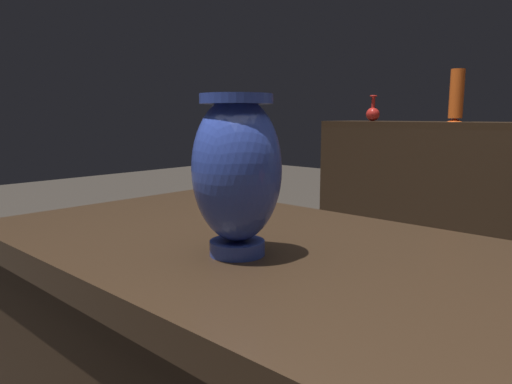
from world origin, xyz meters
The scene contains 3 objects.
vase_centerpiece centered at (-0.01, -0.09, 0.94)m, with size 0.15×0.15×0.26m.
shelf_vase_far_left centered at (-1.04, 2.21, 1.04)m, with size 0.09×0.09×0.17m.
shelf_vase_left centered at (-0.52, 2.24, 1.14)m, with size 0.09×0.09×0.30m.
Camera 1 is at (0.53, -0.62, 1.03)m, focal length 33.32 mm.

